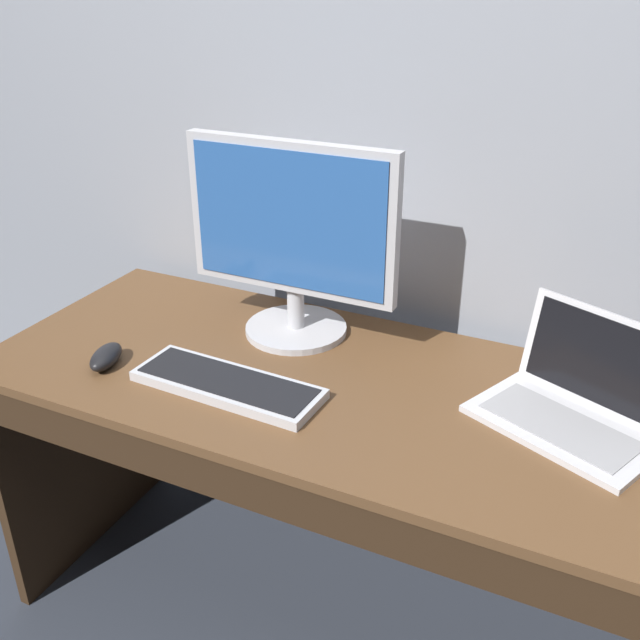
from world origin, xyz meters
The scene contains 6 objects.
ground_plane centered at (0.00, 0.00, 0.00)m, with size 14.00×14.00×0.00m, color #2D333D.
desk centered at (0.00, -0.02, 0.55)m, with size 1.71×0.66×0.74m.
laptop_silver centered at (0.43, 0.07, 0.79)m, with size 0.41×0.36×0.21m.
external_monitor centered at (-0.24, 0.15, 1.00)m, with size 0.51×0.25×0.47m.
wired_keyboard centered at (-0.25, -0.13, 0.76)m, with size 0.42×0.16×0.02m.
computer_mouse centered at (-0.56, -0.16, 0.77)m, with size 0.06×0.12×0.04m, color black.
Camera 1 is at (0.49, -1.22, 1.56)m, focal length 40.43 mm.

